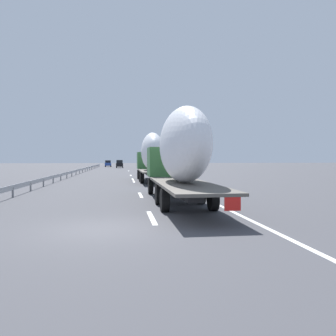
{
  "coord_description": "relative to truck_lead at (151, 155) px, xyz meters",
  "views": [
    {
      "loc": [
        -11.57,
        -0.65,
        2.36
      ],
      "look_at": [
        18.43,
        -4.65,
        1.53
      ],
      "focal_mm": 36.58,
      "sensor_mm": 36.0,
      "label": 1
    }
  ],
  "objects": [
    {
      "name": "edge_line_right",
      "position": [
        21.55,
        -1.9,
        -2.7
      ],
      "size": [
        110.0,
        0.2,
        0.01
      ],
      "primitive_type": "cube",
      "color": "white",
      "rests_on": "ground_plane"
    },
    {
      "name": "tree_2",
      "position": [
        26.26,
        -7.66,
        0.75
      ],
      "size": [
        2.76,
        2.76,
        5.69
      ],
      "color": "#472D19",
      "rests_on": "ground_plane"
    },
    {
      "name": "ground_plane",
      "position": [
        16.55,
        3.6,
        -2.7
      ],
      "size": [
        260.0,
        260.0,
        0.0
      ],
      "primitive_type": "plane",
      "color": "#424247"
    },
    {
      "name": "truck_trailing",
      "position": [
        -17.56,
        0.0,
        -0.01
      ],
      "size": [
        14.4,
        2.55,
        4.85
      ],
      "color": "#387038",
      "rests_on": "ground_plane"
    },
    {
      "name": "guardrail_median",
      "position": [
        19.55,
        9.6,
        -2.12
      ],
      "size": [
        94.0,
        0.1,
        0.76
      ],
      "color": "#9EA0A5",
      "rests_on": "ground_plane"
    },
    {
      "name": "truck_lead",
      "position": [
        0.0,
        0.0,
        0.0
      ],
      "size": [
        13.37,
        2.55,
        4.93
      ],
      "color": "#387038",
      "rests_on": "ground_plane"
    },
    {
      "name": "tree_1",
      "position": [
        31.89,
        -7.44,
        0.96
      ],
      "size": [
        3.65,
        3.65,
        5.89
      ],
      "color": "#472D19",
      "rests_on": "ground_plane"
    },
    {
      "name": "car_blue_sedan",
      "position": [
        65.5,
        7.09,
        -1.77
      ],
      "size": [
        4.05,
        1.75,
        1.86
      ],
      "color": "#28479E",
      "rests_on": "ground_plane"
    },
    {
      "name": "lane_stripe_4",
      "position": [
        13.07,
        1.8,
        -2.7
      ],
      "size": [
        3.2,
        0.2,
        0.01
      ],
      "primitive_type": "cube",
      "color": "white",
      "rests_on": "ground_plane"
    },
    {
      "name": "lane_stripe_0",
      "position": [
        -21.45,
        1.8,
        -2.7
      ],
      "size": [
        3.2,
        0.2,
        0.01
      ],
      "primitive_type": "cube",
      "color": "white",
      "rests_on": "ground_plane"
    },
    {
      "name": "lane_stripe_3",
      "position": [
        4.08,
        1.8,
        -2.7
      ],
      "size": [
        3.2,
        0.2,
        0.01
      ],
      "primitive_type": "cube",
      "color": "white",
      "rests_on": "ground_plane"
    },
    {
      "name": "car_black_suv",
      "position": [
        53.6,
        3.69,
        -1.72
      ],
      "size": [
        4.37,
        1.79,
        1.99
      ],
      "color": "black",
      "rests_on": "ground_plane"
    },
    {
      "name": "road_sign",
      "position": [
        22.19,
        -3.1,
        -0.53
      ],
      "size": [
        0.1,
        0.9,
        3.14
      ],
      "color": "gray",
      "rests_on": "ground_plane"
    },
    {
      "name": "lane_stripe_5",
      "position": [
        30.96,
        1.8,
        -2.7
      ],
      "size": [
        3.2,
        0.2,
        0.01
      ],
      "primitive_type": "cube",
      "color": "white",
      "rests_on": "ground_plane"
    },
    {
      "name": "tree_0",
      "position": [
        47.53,
        -6.76,
        1.61
      ],
      "size": [
        2.55,
        2.55,
        6.87
      ],
      "color": "#472D19",
      "rests_on": "ground_plane"
    },
    {
      "name": "lane_stripe_1",
      "position": [
        -12.91,
        1.8,
        -2.7
      ],
      "size": [
        3.2,
        0.2,
        0.01
      ],
      "primitive_type": "cube",
      "color": "white",
      "rests_on": "ground_plane"
    },
    {
      "name": "lane_stripe_2",
      "position": [
        0.26,
        1.8,
        -2.7
      ],
      "size": [
        3.2,
        0.2,
        0.01
      ],
      "primitive_type": "cube",
      "color": "white",
      "rests_on": "ground_plane"
    }
  ]
}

